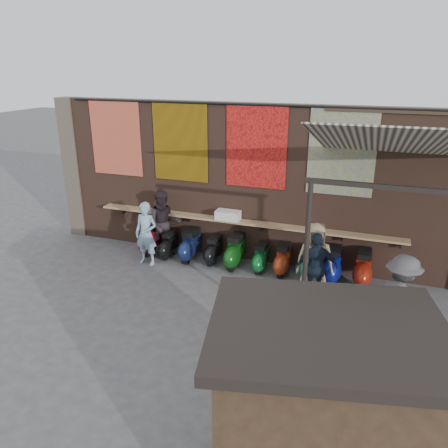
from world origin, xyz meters
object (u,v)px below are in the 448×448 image
scooter_stool_0 (152,239)px  scooter_stool_7 (308,263)px  scooter_stool_1 (169,245)px  scooter_stool_4 (235,252)px  scooter_stool_6 (283,260)px  scooter_stool_2 (190,245)px  shopper_navy (316,268)px  scooter_stool_3 (214,250)px  shelf_box (228,215)px  diner_right (164,224)px  shopper_tan (315,259)px  scooter_stool_8 (333,265)px  shopper_grey (400,300)px  scooter_stool_9 (363,269)px  market_stall (319,424)px  scooter_stool_5 (261,258)px  diner_left (146,234)px

scooter_stool_0 → scooter_stool_7: scooter_stool_0 is taller
scooter_stool_1 → scooter_stool_4: size_ratio=0.83×
scooter_stool_1 → scooter_stool_6: bearing=0.8°
scooter_stool_2 → shopper_navy: (3.39, -1.07, 0.39)m
scooter_stool_3 → scooter_stool_7: (2.44, 0.01, 0.02)m
shelf_box → scooter_stool_0: (-2.09, -0.26, -0.84)m
diner_right → shopper_navy: diner_right is taller
shopper_tan → scooter_stool_8: bearing=48.1°
shopper_tan → shopper_grey: bearing=-53.8°
diner_right → scooter_stool_9: bearing=-30.9°
shopper_grey → shelf_box: bearing=12.5°
shelf_box → shopper_grey: bearing=-29.8°
scooter_stool_1 → scooter_stool_2: scooter_stool_2 is taller
scooter_stool_8 → scooter_stool_2: bearing=-179.4°
scooter_stool_6 → shopper_tan: shopper_tan is taller
scooter_stool_0 → shopper_grey: size_ratio=0.49×
scooter_stool_7 → diner_right: (-3.82, -0.03, 0.54)m
scooter_stool_0 → scooter_stool_4: (2.40, -0.05, 0.01)m
scooter_stool_1 → scooter_stool_7: scooter_stool_7 is taller
scooter_stool_0 → scooter_stool_4: 2.40m
scooter_stool_3 → scooter_stool_0: bearing=179.6°
shelf_box → scooter_stool_0: bearing=-172.8°
shopper_navy → market_stall: size_ratio=0.69×
shopper_navy → market_stall: market_stall is taller
scooter_stool_6 → shopper_grey: (2.57, -2.06, 0.50)m
scooter_stool_4 → shopper_navy: size_ratio=0.55×
shelf_box → scooter_stool_5: bearing=-18.0°
scooter_stool_5 → shopper_tan: (1.39, -0.68, 0.49)m
scooter_stool_7 → scooter_stool_9: (1.25, -0.00, 0.05)m
shelf_box → scooter_stool_1: bearing=-168.0°
scooter_stool_6 → market_stall: market_stall is taller
scooter_stool_3 → scooter_stool_4: bearing=-3.9°
scooter_stool_2 → scooter_stool_7: scooter_stool_2 is taller
shopper_grey → shopper_tan: 2.19m
scooter_stool_8 → scooter_stool_7: bearing=179.1°
scooter_stool_8 → diner_left: diner_left is taller
shopper_navy → scooter_stool_0: bearing=-37.7°
scooter_stool_6 → scooter_stool_9: 1.87m
shelf_box → diner_left: 2.13m
scooter_stool_1 → diner_left: size_ratio=0.44×
scooter_stool_6 → diner_right: diner_right is taller
scooter_stool_9 → shopper_tan: bearing=-144.6°
shopper_navy → market_stall: bearing=74.7°
scooter_stool_0 → diner_right: diner_right is taller
scooter_stool_1 → scooter_stool_9: size_ratio=0.82×
scooter_stool_0 → scooter_stool_9: size_ratio=0.97×
scooter_stool_1 → shopper_navy: shopper_navy is taller
shopper_tan → diner_left: bearing=162.9°
scooter_stool_1 → scooter_stool_9: 4.95m
diner_left → shopper_grey: shopper_grey is taller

